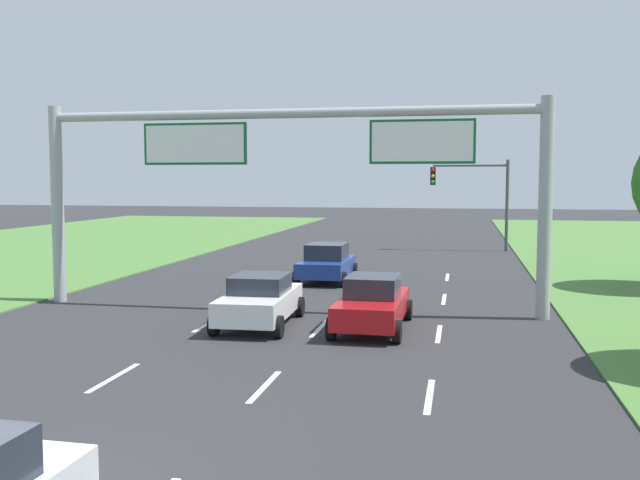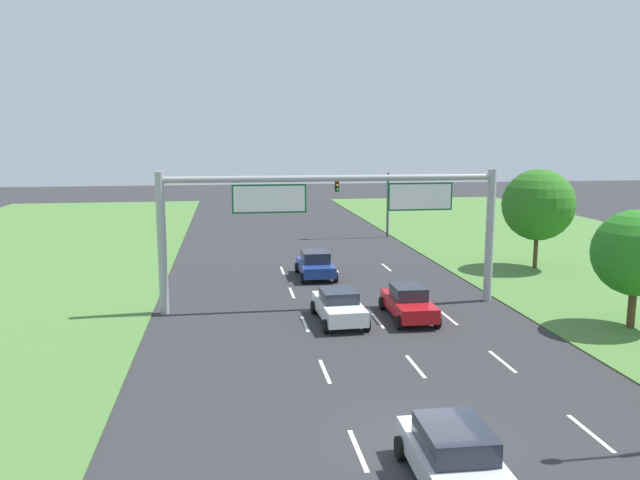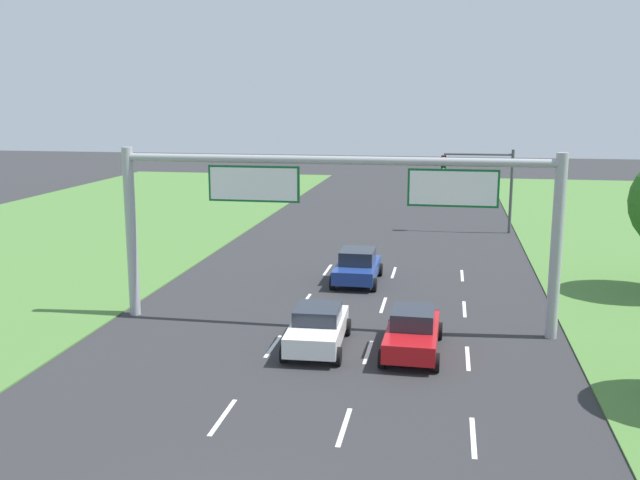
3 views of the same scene
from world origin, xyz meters
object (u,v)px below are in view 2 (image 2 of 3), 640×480
object	(u,v)px
car_lead_silver	(454,457)
sign_gantry	(335,212)
car_mid_lane	(316,264)
car_far_ahead	(339,306)
roadside_tree_far	(538,205)
traffic_light_mast	(366,193)
car_near_red	(408,302)
roadside_tree_mid	(636,253)

from	to	relation	value
car_lead_silver	sign_gantry	distance (m)	17.45
car_mid_lane	car_lead_silver	bearing A→B (deg)	-89.97
car_far_ahead	sign_gantry	bearing A→B (deg)	82.72
car_lead_silver	roadside_tree_far	xyz separation A→B (m)	(14.62, 24.20, 3.46)
traffic_light_mast	car_near_red	bearing A→B (deg)	-97.80
sign_gantry	traffic_light_mast	size ratio (longest dim) A/B	3.08
car_near_red	car_lead_silver	bearing A→B (deg)	-101.04
sign_gantry	roadside_tree_mid	size ratio (longest dim) A/B	3.16
car_lead_silver	traffic_light_mast	distance (m)	39.27
car_near_red	car_mid_lane	world-z (taller)	car_mid_lane
roadside_tree_far	car_near_red	bearing A→B (deg)	-139.70
roadside_tree_far	roadside_tree_mid	bearing A→B (deg)	-98.77
car_near_red	traffic_light_mast	world-z (taller)	traffic_light_mast
car_lead_silver	car_mid_lane	bearing A→B (deg)	91.61
car_near_red	car_lead_silver	size ratio (longest dim) A/B	1.08
car_far_ahead	traffic_light_mast	world-z (taller)	traffic_light_mast
sign_gantry	traffic_light_mast	bearing A→B (deg)	73.32
car_mid_lane	roadside_tree_far	world-z (taller)	roadside_tree_far
car_lead_silver	car_near_red	bearing A→B (deg)	79.33
car_near_red	car_far_ahead	distance (m)	3.42
traffic_light_mast	car_far_ahead	bearing A→B (deg)	-105.46
sign_gantry	roadside_tree_mid	world-z (taller)	sign_gantry
car_near_red	roadside_tree_mid	xyz separation A→B (m)	(9.56, -3.09, 2.73)
car_far_ahead	car_lead_silver	bearing A→B (deg)	-90.72
car_far_ahead	sign_gantry	size ratio (longest dim) A/B	0.25
car_near_red	car_far_ahead	bearing A→B (deg)	-177.02
roadside_tree_mid	car_lead_silver	bearing A→B (deg)	-138.15
car_near_red	traffic_light_mast	xyz separation A→B (m)	(3.32, 24.22, 3.09)
car_lead_silver	car_mid_lane	world-z (taller)	car_mid_lane
car_mid_lane	traffic_light_mast	world-z (taller)	traffic_light_mast
car_mid_lane	roadside_tree_far	size ratio (longest dim) A/B	0.63
car_lead_silver	traffic_light_mast	world-z (taller)	traffic_light_mast
sign_gantry	roadside_tree_far	distance (m)	16.43
car_far_ahead	traffic_light_mast	bearing A→B (deg)	72.42
sign_gantry	car_mid_lane	bearing A→B (deg)	90.00
car_far_ahead	car_near_red	bearing A→B (deg)	-0.12
car_near_red	traffic_light_mast	bearing A→B (deg)	83.19
car_mid_lane	traffic_light_mast	distance (m)	16.40
car_near_red	roadside_tree_far	bearing A→B (deg)	41.29
traffic_light_mast	roadside_tree_mid	world-z (taller)	traffic_light_mast
car_mid_lane	roadside_tree_far	bearing A→B (deg)	1.02
car_mid_lane	sign_gantry	world-z (taller)	sign_gantry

